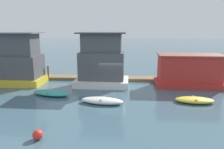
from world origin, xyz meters
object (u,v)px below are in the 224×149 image
object	(u,v)px
houseboat_white	(102,63)
buoy_red	(38,135)
houseboat_yellow	(12,61)
dinghy_teal	(51,93)
dinghy_white	(102,101)
dinghy_yellow	(195,100)
mooring_post_far_right	(48,73)
houseboat_red	(189,71)

from	to	relation	value
houseboat_white	buoy_red	world-z (taller)	houseboat_white
houseboat_yellow	buoy_red	distance (m)	13.74
dinghy_teal	buoy_red	world-z (taller)	buoy_red
houseboat_yellow	dinghy_white	size ratio (longest dim) A/B	1.88
dinghy_yellow	houseboat_white	bearing A→B (deg)	148.91
mooring_post_far_right	buoy_red	world-z (taller)	mooring_post_far_right
dinghy_teal	mooring_post_far_right	distance (m)	5.71
houseboat_red	dinghy_white	bearing A→B (deg)	-143.98
dinghy_white	buoy_red	distance (m)	6.42
houseboat_white	mooring_post_far_right	bearing A→B (deg)	166.68
houseboat_white	dinghy_white	world-z (taller)	houseboat_white
dinghy_white	houseboat_yellow	bearing A→B (deg)	151.18
houseboat_white	dinghy_yellow	world-z (taller)	houseboat_white
mooring_post_far_right	dinghy_teal	bearing A→B (deg)	-67.54
dinghy_teal	houseboat_red	bearing A→B (deg)	17.72
houseboat_white	buoy_red	bearing A→B (deg)	-99.94
dinghy_white	houseboat_white	bearing A→B (deg)	97.33
houseboat_yellow	houseboat_red	xyz separation A→B (m)	(18.09, 0.24, -0.83)
houseboat_white	dinghy_yellow	bearing A→B (deg)	-31.09
buoy_red	dinghy_yellow	bearing A→B (deg)	33.54
houseboat_yellow	houseboat_white	bearing A→B (deg)	-0.24
houseboat_white	dinghy_yellow	xyz separation A→B (m)	(7.92, -4.78, -2.08)
houseboat_red	mooring_post_far_right	distance (m)	14.93
dinghy_teal	dinghy_white	bearing A→B (deg)	-20.31
houseboat_white	buoy_red	xyz separation A→B (m)	(-1.99, -11.34, -2.03)
houseboat_red	buoy_red	distance (m)	15.83
houseboat_red	dinghy_white	distance (m)	9.95
dinghy_teal	buoy_red	bearing A→B (deg)	-75.07
houseboat_white	dinghy_white	distance (m)	5.94
houseboat_red	dinghy_white	xyz separation A→B (m)	(-7.98, -5.80, -1.30)
houseboat_white	dinghy_white	xyz separation A→B (m)	(0.71, -5.52, -2.06)
buoy_red	houseboat_white	bearing A→B (deg)	80.06
dinghy_teal	houseboat_white	bearing A→B (deg)	43.34
dinghy_white	mooring_post_far_right	world-z (taller)	mooring_post_far_right
mooring_post_far_right	houseboat_yellow	bearing A→B (deg)	-156.22
dinghy_teal	dinghy_yellow	distance (m)	11.97
houseboat_yellow	buoy_red	world-z (taller)	houseboat_yellow
houseboat_red	dinghy_teal	world-z (taller)	houseboat_red
houseboat_white	dinghy_teal	bearing A→B (deg)	-136.66
dinghy_white	dinghy_yellow	xyz separation A→B (m)	(7.21, 0.75, -0.01)
houseboat_red	dinghy_white	world-z (taller)	houseboat_red
dinghy_teal	dinghy_yellow	size ratio (longest dim) A/B	1.22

